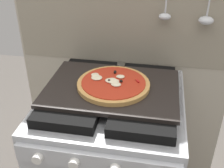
% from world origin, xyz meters
% --- Properties ---
extents(kitchen_backsplash, '(1.10, 0.09, 1.55)m').
position_xyz_m(kitchen_backsplash, '(0.00, 0.33, 0.79)').
color(kitchen_backsplash, '#B2A893').
rests_on(kitchen_backsplash, ground_plane).
extents(stove, '(0.60, 0.64, 0.90)m').
position_xyz_m(stove, '(-0.00, -0.00, 0.45)').
color(stove, '#B7BABF').
rests_on(stove, ground_plane).
extents(baking_tray, '(0.54, 0.38, 0.02)m').
position_xyz_m(baking_tray, '(0.00, 0.00, 0.91)').
color(baking_tray, black).
rests_on(baking_tray, stove).
extents(pizza_left, '(0.30, 0.30, 0.03)m').
position_xyz_m(pizza_left, '(0.01, 0.00, 0.93)').
color(pizza_left, tan).
rests_on(pizza_left, baking_tray).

